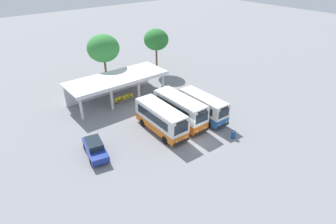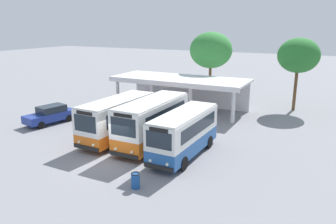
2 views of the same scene
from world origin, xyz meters
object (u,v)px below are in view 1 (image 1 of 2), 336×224
(city_bus_middle_cream, at_px, (203,106))
(waiting_chair_fourth_seat, at_px, (125,98))
(litter_bin_apron, at_px, (233,135))
(city_bus_second_in_row, at_px, (180,109))
(parked_car_flank, at_px, (95,148))
(waiting_chair_second_from_end, at_px, (117,100))
(city_bus_nearest_orange, at_px, (161,118))
(waiting_chair_end_by_column, at_px, (113,102))
(waiting_chair_fifth_seat, at_px, (128,96))
(waiting_chair_far_end_seat, at_px, (132,96))
(waiting_chair_middle_seat, at_px, (120,99))

(city_bus_middle_cream, relative_size, waiting_chair_fourth_seat, 8.30)
(city_bus_middle_cream, bearing_deg, litter_bin_apron, -94.56)
(city_bus_second_in_row, height_order, litter_bin_apron, city_bus_second_in_row)
(parked_car_flank, xyz_separation_m, waiting_chair_fourth_seat, (8.65, 8.68, -0.31))
(city_bus_middle_cream, xyz_separation_m, waiting_chair_second_from_end, (-6.56, 10.16, -1.18))
(city_bus_nearest_orange, relative_size, city_bus_middle_cream, 1.06)
(waiting_chair_end_by_column, relative_size, waiting_chair_fourth_seat, 1.00)
(parked_car_flank, bearing_deg, waiting_chair_end_by_column, 52.12)
(city_bus_second_in_row, relative_size, waiting_chair_second_from_end, 8.87)
(waiting_chair_second_from_end, relative_size, litter_bin_apron, 0.96)
(city_bus_nearest_orange, height_order, waiting_chair_fifth_seat, city_bus_nearest_orange)
(city_bus_second_in_row, bearing_deg, waiting_chair_fifth_seat, 100.47)
(litter_bin_apron, bearing_deg, waiting_chair_fifth_seat, 105.22)
(city_bus_second_in_row, relative_size, parked_car_flank, 1.60)
(waiting_chair_end_by_column, bearing_deg, waiting_chair_fifth_seat, 1.74)
(city_bus_nearest_orange, distance_m, city_bus_middle_cream, 6.00)
(city_bus_nearest_orange, bearing_deg, waiting_chair_far_end_seat, 78.77)
(waiting_chair_far_end_seat, relative_size, litter_bin_apron, 0.96)
(waiting_chair_fourth_seat, bearing_deg, waiting_chair_fifth_seat, 13.33)
(waiting_chair_second_from_end, bearing_deg, city_bus_middle_cream, -57.18)
(waiting_chair_second_from_end, bearing_deg, city_bus_nearest_orange, -86.33)
(waiting_chair_middle_seat, bearing_deg, city_bus_middle_cream, -59.85)
(waiting_chair_end_by_column, distance_m, waiting_chair_fifth_seat, 2.46)
(parked_car_flank, relative_size, waiting_chair_second_from_end, 5.54)
(city_bus_second_in_row, xyz_separation_m, waiting_chair_middle_seat, (-2.96, 9.34, -1.36))
(waiting_chair_end_by_column, height_order, waiting_chair_second_from_end, same)
(waiting_chair_far_end_seat, bearing_deg, waiting_chair_fifth_seat, 166.81)
(city_bus_second_in_row, xyz_separation_m, waiting_chair_far_end_seat, (-1.12, 9.23, -1.36))
(waiting_chair_second_from_end, relative_size, waiting_chair_fourth_seat, 1.00)
(city_bus_middle_cream, relative_size, waiting_chair_far_end_seat, 8.30)
(parked_car_flank, height_order, litter_bin_apron, parked_car_flank)
(waiting_chair_fourth_seat, bearing_deg, city_bus_second_in_row, -75.72)
(waiting_chair_far_end_seat, xyz_separation_m, litter_bin_apron, (3.66, -15.57, -0.07))
(city_bus_nearest_orange, height_order, parked_car_flank, city_bus_nearest_orange)
(city_bus_nearest_orange, distance_m, waiting_chair_far_end_seat, 9.63)
(city_bus_second_in_row, distance_m, litter_bin_apron, 6.98)
(city_bus_middle_cream, relative_size, waiting_chair_middle_seat, 8.30)
(city_bus_second_in_row, distance_m, waiting_chair_second_from_end, 10.04)
(waiting_chair_fourth_seat, bearing_deg, waiting_chair_far_end_seat, 0.08)
(city_bus_second_in_row, height_order, waiting_chair_middle_seat, city_bus_second_in_row)
(waiting_chair_fifth_seat, xyz_separation_m, litter_bin_apron, (4.28, -15.72, -0.07))
(waiting_chair_fifth_seat, height_order, litter_bin_apron, litter_bin_apron)
(waiting_chair_fourth_seat, xyz_separation_m, litter_bin_apron, (4.89, -15.57, -0.07))
(city_bus_nearest_orange, xyz_separation_m, waiting_chair_second_from_end, (-0.60, 9.41, -1.26))
(parked_car_flank, height_order, waiting_chair_end_by_column, parked_car_flank)
(city_bus_second_in_row, relative_size, litter_bin_apron, 8.48)
(city_bus_second_in_row, distance_m, parked_car_flank, 11.07)
(waiting_chair_end_by_column, bearing_deg, waiting_chair_middle_seat, 1.80)
(waiting_chair_middle_seat, bearing_deg, waiting_chair_fifth_seat, 1.67)
(city_bus_middle_cream, bearing_deg, waiting_chair_middle_seat, 120.15)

